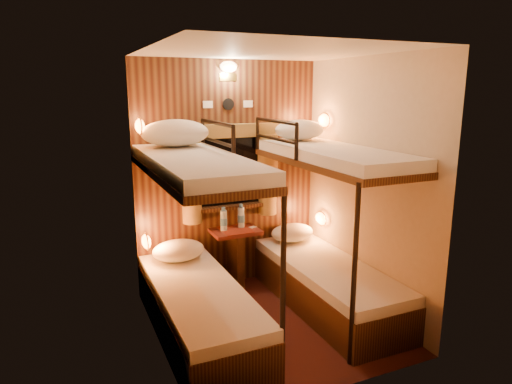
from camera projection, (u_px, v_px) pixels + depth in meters
name	position (u px, v px, depth m)	size (l,w,h in m)	color
floor	(270.00, 323.00, 4.20)	(2.10, 2.10, 0.00)	#35130E
ceiling	(272.00, 51.00, 3.67)	(2.10, 2.10, 0.00)	silver
wall_back	(228.00, 175.00, 4.87)	(2.40, 2.40, 0.00)	#C6B293
wall_front	(340.00, 230.00, 3.00)	(2.40, 2.40, 0.00)	#C6B293
wall_left	(155.00, 208.00, 3.54)	(2.40, 2.40, 0.00)	#C6B293
wall_right	(365.00, 186.00, 4.33)	(2.40, 2.40, 0.00)	#C6B293
back_panel	(229.00, 176.00, 4.86)	(2.00, 0.03, 2.40)	black
bunk_left	(198.00, 275.00, 3.88)	(0.72, 1.90, 1.82)	black
bunk_right	(328.00, 253.00, 4.39)	(0.72, 1.90, 1.82)	black
window	(230.00, 178.00, 4.83)	(1.00, 0.12, 0.79)	black
curtains	(231.00, 171.00, 4.79)	(1.10, 0.22, 1.00)	olive
back_fixtures	(228.00, 74.00, 4.59)	(0.54, 0.09, 0.48)	black
reading_lamps	(240.00, 177.00, 4.55)	(2.00, 0.20, 1.25)	orange
table	(236.00, 251.00, 4.87)	(0.50, 0.34, 0.66)	#512012
bottle_left	(224.00, 221.00, 4.76)	(0.07, 0.07, 0.25)	#99BFE5
bottle_right	(241.00, 217.00, 4.87)	(0.08, 0.08, 0.26)	#99BFE5
sachet_a	(253.00, 227.00, 4.90)	(0.07, 0.06, 0.01)	silver
sachet_b	(243.00, 229.00, 4.82)	(0.06, 0.05, 0.00)	silver
pillow_lower_left	(178.00, 250.00, 4.47)	(0.51, 0.37, 0.20)	white
pillow_lower_right	(292.00, 233.00, 5.04)	(0.49, 0.35, 0.19)	white
pillow_upper_left	(175.00, 133.00, 4.16)	(0.62, 0.45, 0.25)	white
pillow_upper_right	(299.00, 130.00, 4.69)	(0.53, 0.38, 0.21)	white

